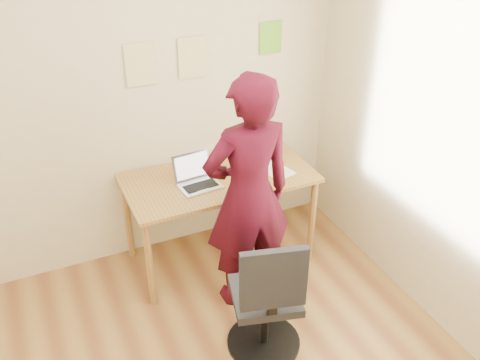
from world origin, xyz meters
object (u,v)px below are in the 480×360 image
desk (219,187)px  laptop (197,178)px  phone (254,182)px  person (248,196)px  office_chair (267,305)px

desk → laptop: 0.23m
laptop → phone: bearing=-27.8°
phone → person: size_ratio=0.08×
laptop → phone: laptop is taller
desk → phone: (0.20, -0.19, 0.09)m
office_chair → laptop: bearing=108.5°
desk → office_chair: office_chair is taller
desk → phone: bearing=-43.4°
desk → office_chair: size_ratio=1.51×
person → desk: bearing=-88.4°
phone → person: (-0.19, -0.31, 0.11)m
desk → office_chair: (-0.11, -1.02, -0.26)m
person → phone: bearing=-121.3°
person → laptop: bearing=-67.0°
desk → phone: 0.29m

